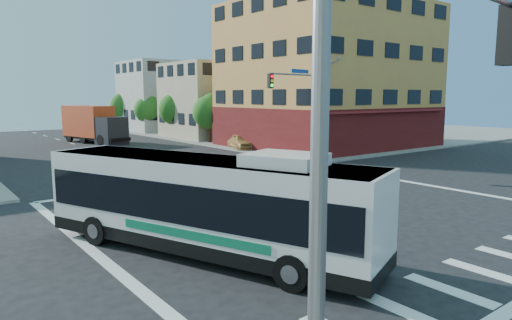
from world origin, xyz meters
TOP-DOWN VIEW (x-y plane):
  - ground at (0.00, 0.00)m, footprint 120.00×120.00m
  - sidewalk_ne at (35.00, 35.00)m, footprint 50.00×50.00m
  - corner_building_ne at (19.99, 18.48)m, footprint 18.10×15.44m
  - building_east_near at (16.98, 33.98)m, footprint 12.06×10.06m
  - building_east_far at (16.98, 47.98)m, footprint 12.06×10.06m
  - signal_mast_ne at (9.08, 10.62)m, footprint 7.91×1.13m
  - signal_mast_sw at (-9.08, -10.64)m, footprint 7.91×1.01m
  - street_tree_a at (11.90, 27.92)m, footprint 3.60×3.60m
  - street_tree_b at (11.90, 35.92)m, footprint 3.80×3.80m
  - street_tree_c at (11.90, 43.92)m, footprint 3.40×3.40m
  - street_tree_d at (11.90, 51.92)m, footprint 4.00×4.00m
  - transit_bus at (-6.67, -1.62)m, footprint 6.70×11.80m
  - box_truck at (2.18, 36.25)m, footprint 4.75×9.29m
  - parked_car at (11.30, 21.42)m, footprint 3.05×4.89m

SIDE VIEW (x-z plane):
  - ground at x=0.00m, z-range 0.00..0.00m
  - sidewalk_ne at x=35.00m, z-range 0.00..0.15m
  - parked_car at x=11.30m, z-range 0.00..1.55m
  - transit_bus at x=-6.67m, z-range -0.04..3.43m
  - box_truck at x=2.18m, z-range -0.06..3.96m
  - street_tree_c at x=11.90m, z-range 0.82..6.11m
  - street_tree_a at x=11.90m, z-range 0.83..6.35m
  - street_tree_b at x=11.90m, z-range 0.85..6.65m
  - street_tree_d at x=11.90m, z-range 0.87..6.90m
  - building_east_near at x=16.98m, z-range 0.01..9.01m
  - signal_mast_ne at x=9.08m, z-range 0.95..9.02m
  - signal_mast_sw at x=-9.08m, z-range 0.95..9.02m
  - building_east_far at x=16.98m, z-range 0.01..10.01m
  - corner_building_ne at x=19.99m, z-range -1.11..12.89m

